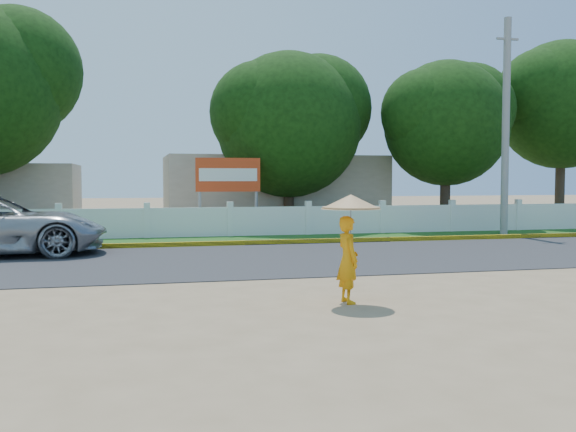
# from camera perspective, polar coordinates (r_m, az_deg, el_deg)

# --- Properties ---
(ground) EXTENTS (120.00, 120.00, 0.00)m
(ground) POSITION_cam_1_polar(r_m,az_deg,el_deg) (12.94, 2.08, -6.27)
(ground) COLOR #9E8460
(ground) RESTS_ON ground
(road) EXTENTS (60.00, 7.00, 0.02)m
(road) POSITION_cam_1_polar(r_m,az_deg,el_deg) (17.27, -1.94, -3.80)
(road) COLOR #38383A
(road) RESTS_ON ground
(grass_verge) EXTENTS (60.00, 3.50, 0.03)m
(grass_verge) POSITION_cam_1_polar(r_m,az_deg,el_deg) (22.41, -4.63, -2.14)
(grass_verge) COLOR #2D601E
(grass_verge) RESTS_ON ground
(curb) EXTENTS (40.00, 0.18, 0.16)m
(curb) POSITION_cam_1_polar(r_m,az_deg,el_deg) (20.73, -3.91, -2.41)
(curb) COLOR yellow
(curb) RESTS_ON ground
(fence) EXTENTS (40.00, 0.10, 1.10)m
(fence) POSITION_cam_1_polar(r_m,az_deg,el_deg) (23.79, -5.18, -0.53)
(fence) COLOR silver
(fence) RESTS_ON ground
(building_near) EXTENTS (10.00, 6.00, 3.20)m
(building_near) POSITION_cam_1_polar(r_m,az_deg,el_deg) (30.97, -1.51, 2.33)
(building_near) COLOR #B7AD99
(building_near) RESTS_ON ground
(utility_pole) EXTENTS (0.28, 0.28, 8.19)m
(utility_pole) POSITION_cam_1_polar(r_m,az_deg,el_deg) (25.83, 18.79, 7.48)
(utility_pole) COLOR gray
(utility_pole) RESTS_ON ground
(monk_with_parasol) EXTENTS (1.04, 1.04, 1.89)m
(monk_with_parasol) POSITION_cam_1_polar(r_m,az_deg,el_deg) (11.14, 5.46, -1.46)
(monk_with_parasol) COLOR orange
(monk_with_parasol) RESTS_ON ground
(billboard) EXTENTS (2.50, 0.13, 2.95)m
(billboard) POSITION_cam_1_polar(r_m,az_deg,el_deg) (24.84, -5.35, 3.30)
(billboard) COLOR gray
(billboard) RESTS_ON ground
(tree_row) EXTENTS (36.73, 8.01, 8.98)m
(tree_row) POSITION_cam_1_polar(r_m,az_deg,el_deg) (26.89, -5.87, 9.26)
(tree_row) COLOR #473828
(tree_row) RESTS_ON ground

